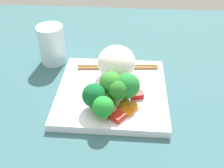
{
  "coord_description": "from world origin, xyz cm",
  "views": [
    {
      "loc": [
        50.49,
        3.6,
        43.04
      ],
      "look_at": [
        0.62,
        0.04,
        3.9
      ],
      "focal_mm": 43.0,
      "sensor_mm": 36.0,
      "label": 1
    }
  ],
  "objects_px": {
    "rice_mound": "(116,63)",
    "drinking_glass": "(52,45)",
    "chopstick_pair": "(118,67)",
    "square_plate": "(112,92)",
    "carrot_slice_0": "(103,87)",
    "broccoli_floret_4": "(94,96)"
  },
  "relations": [
    {
      "from": "broccoli_floret_4",
      "to": "chopstick_pair",
      "type": "distance_m",
      "value": 0.17
    },
    {
      "from": "square_plate",
      "to": "chopstick_pair",
      "type": "xyz_separation_m",
      "value": [
        -0.09,
        0.01,
        0.01
      ]
    },
    {
      "from": "chopstick_pair",
      "to": "drinking_glass",
      "type": "relative_size",
      "value": 1.96
    },
    {
      "from": "square_plate",
      "to": "drinking_glass",
      "type": "xyz_separation_m",
      "value": [
        -0.14,
        -0.18,
        0.05
      ]
    },
    {
      "from": "rice_mound",
      "to": "carrot_slice_0",
      "type": "bearing_deg",
      "value": -29.98
    },
    {
      "from": "rice_mound",
      "to": "chopstick_pair",
      "type": "xyz_separation_m",
      "value": [
        -0.04,
        0.0,
        -0.04
      ]
    },
    {
      "from": "rice_mound",
      "to": "broccoli_floret_4",
      "type": "distance_m",
      "value": 0.13
    },
    {
      "from": "square_plate",
      "to": "chopstick_pair",
      "type": "relative_size",
      "value": 1.21
    },
    {
      "from": "rice_mound",
      "to": "carrot_slice_0",
      "type": "distance_m",
      "value": 0.07
    },
    {
      "from": "carrot_slice_0",
      "to": "chopstick_pair",
      "type": "height_order",
      "value": "same"
    },
    {
      "from": "rice_mound",
      "to": "drinking_glass",
      "type": "height_order",
      "value": "drinking_glass"
    },
    {
      "from": "carrot_slice_0",
      "to": "chopstick_pair",
      "type": "bearing_deg",
      "value": 161.0
    },
    {
      "from": "square_plate",
      "to": "rice_mound",
      "type": "height_order",
      "value": "rice_mound"
    },
    {
      "from": "broccoli_floret_4",
      "to": "drinking_glass",
      "type": "xyz_separation_m",
      "value": [
        -0.21,
        -0.15,
        0.0
      ]
    },
    {
      "from": "square_plate",
      "to": "chopstick_pair",
      "type": "distance_m",
      "value": 0.09
    },
    {
      "from": "chopstick_pair",
      "to": "carrot_slice_0",
      "type": "bearing_deg",
      "value": 66.49
    },
    {
      "from": "drinking_glass",
      "to": "rice_mound",
      "type": "bearing_deg",
      "value": 64.81
    },
    {
      "from": "rice_mound",
      "to": "chopstick_pair",
      "type": "bearing_deg",
      "value": 177.84
    },
    {
      "from": "square_plate",
      "to": "rice_mound",
      "type": "bearing_deg",
      "value": 171.93
    },
    {
      "from": "rice_mound",
      "to": "drinking_glass",
      "type": "relative_size",
      "value": 0.89
    },
    {
      "from": "chopstick_pair",
      "to": "broccoli_floret_4",
      "type": "bearing_deg",
      "value": 70.64
    },
    {
      "from": "square_plate",
      "to": "broccoli_floret_4",
      "type": "height_order",
      "value": "broccoli_floret_4"
    }
  ]
}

